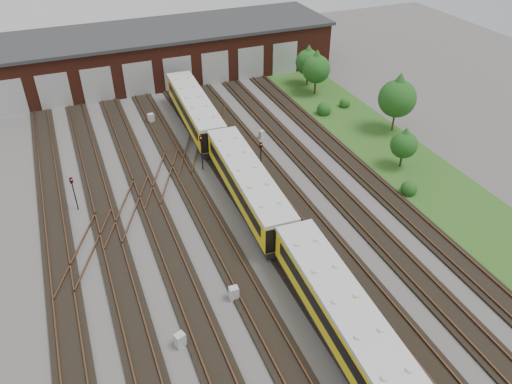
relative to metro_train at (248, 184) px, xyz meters
name	(u,v)px	position (x,y,z in m)	size (l,w,h in m)	color
ground	(258,260)	(-2.00, -7.21, -2.00)	(120.00, 120.00, 0.00)	#474442
track_network	(254,255)	(-2.17, -6.62, -1.89)	(30.40, 70.00, 0.33)	black
maintenance_shed	(144,55)	(-2.01, 32.76, 1.21)	(51.00, 12.50, 6.35)	#4E1E13
grass_verge	(391,152)	(17.00, 2.79, -1.97)	(8.00, 55.00, 0.05)	#224F1A
metro_train	(248,184)	(0.00, 0.00, 0.00)	(3.56, 47.86, 3.26)	black
signal_mast_0	(73,190)	(-13.98, 4.76, 0.07)	(0.28, 0.26, 3.25)	black
signal_mast_1	(201,149)	(-2.01, 6.94, 0.35)	(0.29, 0.28, 3.70)	black
signal_mast_2	(198,101)	(0.97, 18.11, 0.06)	(0.28, 0.27, 3.18)	black
signal_mast_3	(261,152)	(3.21, 4.76, -0.06)	(0.28, 0.26, 3.00)	black
relay_cabinet_0	(180,340)	(-9.56, -12.65, -1.48)	(0.62, 0.52, 1.04)	#B5B8BB
relay_cabinet_1	(151,118)	(-4.42, 18.89, -1.45)	(0.66, 0.55, 1.10)	#B5B8BB
relay_cabinet_2	(234,293)	(-5.08, -10.18, -1.47)	(0.63, 0.53, 1.06)	#B5B8BB
relay_cabinet_3	(248,170)	(1.72, 4.34, -1.44)	(0.66, 0.55, 1.11)	#B5B8BB
relay_cabinet_4	(262,134)	(5.81, 10.71, -1.56)	(0.52, 0.43, 0.87)	#B5B8BB
tree_0	(316,66)	(16.69, 19.08, 1.71)	(3.49, 3.49, 5.78)	#352718
tree_1	(308,59)	(17.15, 22.16, 1.48)	(3.27, 3.27, 5.41)	#352718
tree_2	(398,94)	(19.91, 6.84, 2.32)	(4.05, 4.05, 6.72)	#352718
tree_3	(404,142)	(16.10, 0.06, 0.78)	(2.61, 2.61, 4.32)	#352718
bush_0	(409,187)	(14.00, -4.10, -1.25)	(1.49, 1.49, 1.49)	#154C16
bush_1	(324,107)	(14.89, 13.39, -1.14)	(1.71, 1.71, 1.71)	#154C16
bush_2	(345,102)	(18.21, 14.22, -1.35)	(1.29, 1.29, 1.29)	#154C16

